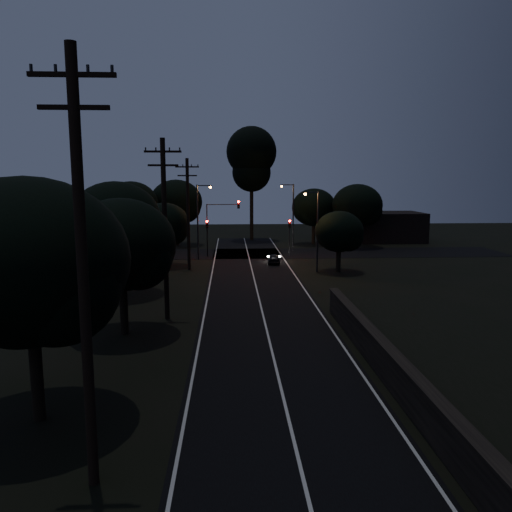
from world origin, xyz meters
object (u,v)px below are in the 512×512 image
utility_pole_near (83,268)px  streetlight_c (316,226)px  utility_pole_far (188,212)px  streetlight_b (292,212)px  car (274,259)px  streetlight_a (199,216)px  signal_right (290,231)px  utility_pole_mid (165,227)px  signal_left (207,231)px  signal_mast (222,218)px  tall_pine (252,159)px

utility_pole_near → streetlight_c: bearing=69.7°
utility_pole_far → streetlight_b: utility_pole_far is taller
utility_pole_near → utility_pole_far: (0.00, 34.00, -0.76)m
streetlight_c → car: size_ratio=2.50×
utility_pole_near → streetlight_a: 40.04m
utility_pole_near → streetlight_a: (0.69, 40.00, -1.61)m
signal_right → streetlight_a: (-9.91, -1.99, 1.80)m
utility_pole_mid → utility_pole_near: bearing=-90.0°
signal_left → streetlight_b: (9.91, 4.01, 1.80)m
signal_right → signal_mast: 7.66m
utility_pole_far → signal_mast: bearing=68.9°
signal_right → car: size_ratio=1.37×
streetlight_b → car: 10.37m
streetlight_a → signal_mast: bearing=39.8°
tall_pine → signal_right: bearing=-76.5°
utility_pole_far → signal_mast: (3.09, 7.99, -1.15)m
signal_right → streetlight_c: bearing=-83.0°
signal_right → utility_pole_mid: bearing=-113.0°
signal_right → streetlight_c: streetlight_c is taller
signal_left → utility_pole_near: bearing=-91.9°
utility_pole_near → car: bearing=77.1°
signal_left → car: 8.96m
utility_pole_mid → signal_left: 25.19m
tall_pine → streetlight_c: bearing=-79.1°
tall_pine → car: 22.87m
signal_mast → utility_pole_mid: bearing=-97.0°
utility_pole_mid → signal_mast: (3.09, 24.99, -1.40)m
signal_right → tall_pine: bearing=103.5°
streetlight_b → car: size_ratio=2.67×
utility_pole_near → signal_left: (1.40, 41.99, -3.41)m
tall_pine → car: tall_pine is taller
streetlight_c → streetlight_a: bearing=144.3°
signal_left → streetlight_c: size_ratio=0.55×
signal_mast → streetlight_a: size_ratio=0.78×
car → utility_pole_near: bearing=81.4°
tall_pine → streetlight_b: tall_pine is taller
utility_pole_mid → signal_right: (10.60, 24.99, -2.90)m
utility_pole_near → signal_left: utility_pole_near is taller
utility_pole_mid → tall_pine: 41.00m
tall_pine → utility_pole_near: bearing=-97.0°
utility_pole_mid → signal_left: utility_pole_mid is taller
signal_left → signal_right: 9.20m
signal_mast → streetlight_b: size_ratio=0.78×
streetlight_a → tall_pine: bearing=69.6°
tall_pine → streetlight_b: bearing=-68.6°
utility_pole_far → streetlight_b: bearing=46.7°
streetlight_c → car: 7.12m
streetlight_c → tall_pine: bearing=100.9°
utility_pole_near → car: size_ratio=4.00×
signal_right → utility_pole_far: bearing=-143.0°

